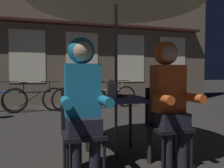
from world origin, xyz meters
name	(u,v)px	position (x,y,z in m)	size (l,w,h in m)	color
ground_plane	(116,157)	(0.00, 0.00, 0.00)	(60.00, 60.00, 0.00)	#2D2B28
cafe_table	(116,106)	(0.00, 0.00, 0.64)	(0.72, 0.72, 0.74)	navy
lantern	(112,88)	(-0.07, -0.03, 0.86)	(0.11, 0.11, 0.23)	white
chair_left	(82,127)	(-0.48, -0.37, 0.49)	(0.40, 0.40, 0.87)	black
chair_right	(166,121)	(0.48, -0.37, 0.49)	(0.40, 0.40, 0.87)	black
person_left_hooded	(83,93)	(-0.48, -0.43, 0.85)	(0.45, 0.56, 1.40)	black
person_right_hooded	(169,91)	(0.48, -0.43, 0.85)	(0.45, 0.56, 1.40)	black
shopfront_building	(81,16)	(0.40, 5.40, 3.09)	(10.00, 0.93, 6.20)	#6B5B4C
bicycle_third	(35,99)	(-1.10, 3.79, 0.35)	(1.68, 0.24, 0.84)	black
bicycle_fourth	(80,98)	(0.13, 3.82, 0.35)	(1.64, 0.45, 0.84)	black
bicycle_fifth	(111,96)	(1.09, 3.97, 0.35)	(1.68, 0.17, 0.84)	black
book	(117,96)	(0.05, 0.12, 0.75)	(0.20, 0.14, 0.02)	black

